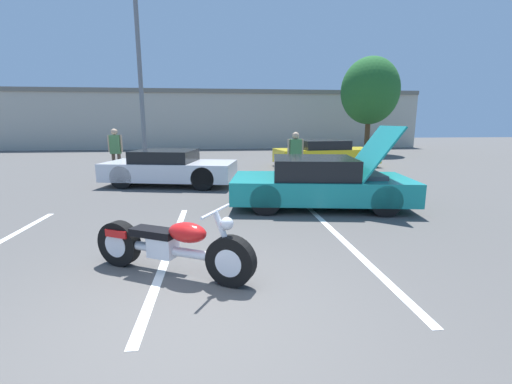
# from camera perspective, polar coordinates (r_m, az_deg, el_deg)

# --- Properties ---
(ground_plane) EXTENTS (80.00, 80.00, 0.00)m
(ground_plane) POSITION_cam_1_polar(r_m,az_deg,el_deg) (3.74, -11.09, -20.87)
(ground_plane) COLOR #514F4C
(parking_stripe_middle) EXTENTS (0.12, 4.98, 0.01)m
(parking_stripe_middle) POSITION_cam_1_polar(r_m,az_deg,el_deg) (5.70, -14.20, -9.25)
(parking_stripe_middle) COLOR white
(parking_stripe_middle) RESTS_ON ground
(parking_stripe_back) EXTENTS (0.12, 4.98, 0.01)m
(parking_stripe_back) POSITION_cam_1_polar(r_m,az_deg,el_deg) (6.01, 14.70, -8.15)
(parking_stripe_back) COLOR white
(parking_stripe_back) RESTS_ON ground
(far_building) EXTENTS (32.00, 4.20, 4.40)m
(far_building) POSITION_cam_1_polar(r_m,az_deg,el_deg) (28.22, -7.07, 12.16)
(far_building) COLOR #B2AD9E
(far_building) RESTS_ON ground
(light_pole) EXTENTS (1.21, 0.28, 7.35)m
(light_pole) POSITION_cam_1_polar(r_m,az_deg,el_deg) (15.63, -18.48, 18.56)
(light_pole) COLOR slate
(light_pole) RESTS_ON ground
(tree_background) EXTENTS (3.56, 3.56, 5.96)m
(tree_background) POSITION_cam_1_polar(r_m,az_deg,el_deg) (23.27, 18.46, 15.68)
(tree_background) COLOR brown
(tree_background) RESTS_ON ground
(motorcycle) EXTENTS (2.18, 1.25, 0.95)m
(motorcycle) POSITION_cam_1_polar(r_m,az_deg,el_deg) (4.69, -13.98, -8.79)
(motorcycle) COLOR black
(motorcycle) RESTS_ON ground
(show_car_hood_open) EXTENTS (4.40, 2.55, 1.91)m
(show_car_hood_open) POSITION_cam_1_polar(r_m,az_deg,el_deg) (8.32, 10.72, 1.57)
(show_car_hood_open) COLOR teal
(show_car_hood_open) RESTS_ON ground
(parked_car_right_row) EXTENTS (4.75, 2.40, 1.19)m
(parked_car_right_row) POSITION_cam_1_polar(r_m,az_deg,el_deg) (16.02, 11.47, 6.27)
(parked_car_right_row) COLOR yellow
(parked_car_right_row) RESTS_ON ground
(parked_car_left_row) EXTENTS (4.34, 2.58, 1.12)m
(parked_car_left_row) POSITION_cam_1_polar(r_m,az_deg,el_deg) (11.34, -14.20, 3.91)
(parked_car_left_row) COLOR silver
(parked_car_left_row) RESTS_ON ground
(spectator_near_motorcycle) EXTENTS (0.52, 0.23, 1.77)m
(spectator_near_motorcycle) POSITION_cam_1_polar(r_m,az_deg,el_deg) (13.66, -22.37, 6.76)
(spectator_near_motorcycle) COLOR brown
(spectator_near_motorcycle) RESTS_ON ground
(spectator_by_show_car) EXTENTS (0.52, 0.22, 1.69)m
(spectator_by_show_car) POSITION_cam_1_polar(r_m,az_deg,el_deg) (11.14, 6.57, 6.37)
(spectator_by_show_car) COLOR #38476B
(spectator_by_show_car) RESTS_ON ground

